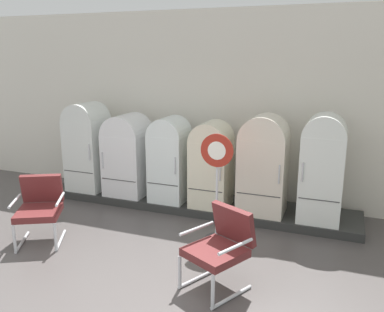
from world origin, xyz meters
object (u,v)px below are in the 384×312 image
object	(u,v)px
refrigerator_3	(211,162)
armchair_left	(40,206)
refrigerator_0	(88,144)
refrigerator_1	(128,153)
refrigerator_4	(263,162)
sign_stand	(217,189)
armchair_right	(221,244)
refrigerator_2	(170,157)
refrigerator_5	(323,165)

from	to	relation	value
refrigerator_3	armchair_left	bearing A→B (deg)	-136.28
refrigerator_3	refrigerator_0	bearing A→B (deg)	179.33
refrigerator_1	armchair_left	size ratio (longest dim) A/B	1.56
refrigerator_0	refrigerator_4	world-z (taller)	refrigerator_0
refrigerator_0	sign_stand	distance (m)	2.94
armchair_left	armchair_right	xyz separation A→B (m)	(2.70, -0.23, 0.00)
refrigerator_0	sign_stand	world-z (taller)	refrigerator_0
refrigerator_1	refrigerator_2	size ratio (longest dim) A/B	1.00
refrigerator_3	armchair_right	size ratio (longest dim) A/B	1.53
refrigerator_2	refrigerator_5	bearing A→B (deg)	0.36
refrigerator_0	refrigerator_2	world-z (taller)	refrigerator_0
refrigerator_3	refrigerator_5	bearing A→B (deg)	0.67
refrigerator_1	refrigerator_3	world-z (taller)	refrigerator_1
refrigerator_5	refrigerator_1	bearing A→B (deg)	179.51
refrigerator_4	refrigerator_2	bearing A→B (deg)	-180.00
refrigerator_1	armchair_left	bearing A→B (deg)	-100.36
refrigerator_3	refrigerator_5	xyz separation A→B (m)	(1.71, 0.02, 0.11)
refrigerator_4	armchair_left	bearing A→B (deg)	-146.36
armchair_right	refrigerator_4	bearing A→B (deg)	88.73
refrigerator_1	armchair_left	world-z (taller)	refrigerator_1
refrigerator_3	sign_stand	distance (m)	1.03
refrigerator_1	refrigerator_5	size ratio (longest dim) A/B	0.89
armchair_left	sign_stand	world-z (taller)	sign_stand
refrigerator_4	refrigerator_1	bearing A→B (deg)	178.97
sign_stand	armchair_left	bearing A→B (deg)	-159.13
refrigerator_5	armchair_left	world-z (taller)	refrigerator_5
refrigerator_3	armchair_left	size ratio (longest dim) A/B	1.53
armchair_left	refrigerator_1	bearing A→B (deg)	79.64
refrigerator_1	sign_stand	size ratio (longest dim) A/B	0.93
refrigerator_2	armchair_left	bearing A→B (deg)	-122.59
refrigerator_3	refrigerator_5	distance (m)	1.71
refrigerator_0	sign_stand	bearing A→B (deg)	-19.36
refrigerator_3	armchair_right	bearing A→B (deg)	-68.83
refrigerator_4	armchair_left	distance (m)	3.32
refrigerator_4	sign_stand	distance (m)	1.07
refrigerator_2	refrigerator_3	distance (m)	0.74
refrigerator_5	armchair_left	distance (m)	4.08
armchair_left	sign_stand	size ratio (longest dim) A/B	0.60
armchair_right	sign_stand	size ratio (longest dim) A/B	0.60
refrigerator_5	sign_stand	bearing A→B (deg)	-143.74
armchair_left	armchair_right	bearing A→B (deg)	-4.86
refrigerator_1	refrigerator_4	distance (m)	2.40
refrigerator_4	sign_stand	xyz separation A→B (m)	(-0.45, -0.95, -0.19)
refrigerator_0	armchair_left	world-z (taller)	refrigerator_0
refrigerator_1	armchair_right	distance (m)	3.17
refrigerator_5	refrigerator_0	bearing A→B (deg)	179.89
refrigerator_1	refrigerator_3	distance (m)	1.56
refrigerator_4	refrigerator_5	size ratio (longest dim) A/B	0.96
refrigerator_4	armchair_right	distance (m)	2.10
refrigerator_2	armchair_left	size ratio (longest dim) A/B	1.56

